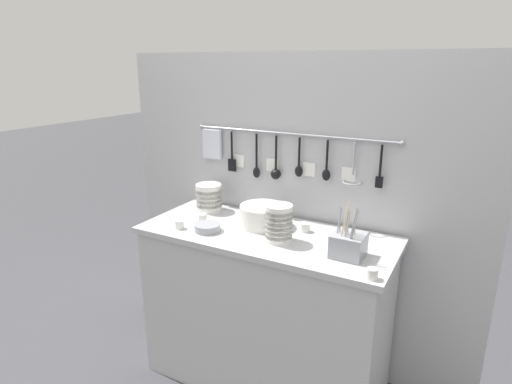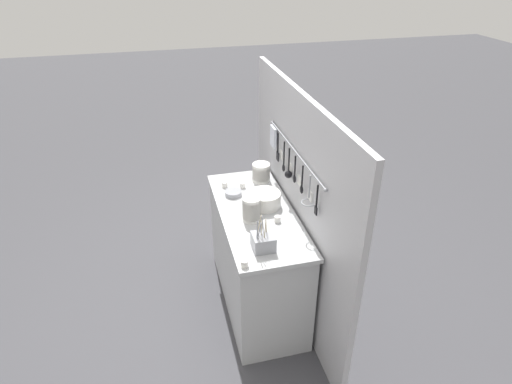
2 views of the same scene
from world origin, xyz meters
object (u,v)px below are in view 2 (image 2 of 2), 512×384
steel_mixing_bowl (233,193)px  cup_mid_row (277,219)px  cup_centre (243,185)px  cup_edge_far (245,264)px  cutlery_caddy (263,242)px  bowl_stack_nested_right (252,209)px  bowl_stack_short_front (261,172)px  plate_stack (265,199)px  cup_by_caddy (225,185)px

steel_mixing_bowl → cup_mid_row: bearing=27.7°
steel_mixing_bowl → cup_centre: 0.14m
steel_mixing_bowl → cup_edge_far: 0.86m
cutlery_caddy → cup_mid_row: cutlery_caddy is taller
bowl_stack_nested_right → cutlery_caddy: size_ratio=0.71×
cup_edge_far → cup_mid_row: (-0.42, 0.33, 0.00)m
bowl_stack_short_front → plate_stack: size_ratio=0.65×
steel_mixing_bowl → bowl_stack_nested_right: bearing=8.9°
steel_mixing_bowl → cutlery_caddy: 0.71m
bowl_stack_short_front → cup_by_caddy: bowl_stack_short_front is taller
plate_stack → cup_centre: (-0.31, -0.10, -0.03)m
bowl_stack_short_front → cup_centre: size_ratio=3.35×
bowl_stack_nested_right → bowl_stack_short_front: bearing=158.7°
cup_mid_row → cup_by_caddy: 0.64m
bowl_stack_nested_right → cup_mid_row: size_ratio=3.94×
steel_mixing_bowl → cup_edge_far: (0.85, -0.10, 0.00)m
bowl_stack_nested_right → cup_mid_row: bowl_stack_nested_right is taller
bowl_stack_nested_right → cup_edge_far: (0.48, -0.16, -0.07)m
bowl_stack_short_front → cup_mid_row: size_ratio=3.35×
steel_mixing_bowl → cup_by_caddy: size_ratio=2.86×
cutlery_caddy → cup_mid_row: (-0.27, 0.18, -0.03)m
plate_stack → cup_by_caddy: (-0.35, -0.24, -0.03)m
cup_centre → cup_edge_far: size_ratio=1.00×
cup_centre → cup_mid_row: bearing=13.9°
cup_edge_far → cup_by_caddy: size_ratio=1.00×
bowl_stack_short_front → cup_centre: bearing=-66.0°
cup_centre → cup_by_caddy: same height
bowl_stack_nested_right → steel_mixing_bowl: (-0.37, -0.06, -0.07)m
cup_centre → bowl_stack_nested_right: bearing=-4.7°
cup_by_caddy → bowl_stack_nested_right: bearing=10.9°
bowl_stack_short_front → cup_mid_row: bearing=-3.9°
bowl_stack_nested_right → plate_stack: bearing=138.7°
cutlery_caddy → cup_edge_far: 0.21m
cutlery_caddy → cup_by_caddy: 0.86m
bowl_stack_short_front → cutlery_caddy: bearing=-13.9°
bowl_stack_short_front → cutlery_caddy: cutlery_caddy is taller
bowl_stack_short_front → plate_stack: bowl_stack_short_front is taller
steel_mixing_bowl → cup_mid_row: 0.49m
bowl_stack_nested_right → cutlery_caddy: bearing=-1.0°
plate_stack → steel_mixing_bowl: plate_stack is taller
bowl_stack_short_front → cup_by_caddy: bearing=-84.4°
bowl_stack_nested_right → cup_mid_row: (0.07, 0.17, -0.07)m
cutlery_caddy → cup_centre: size_ratio=5.56×
cup_edge_far → cup_by_caddy: same height
bowl_stack_nested_right → cup_edge_far: 0.51m
steel_mixing_bowl → cup_mid_row: size_ratio=2.86×
cutlery_caddy → cup_edge_far: cutlery_caddy is taller
cutlery_caddy → cup_centre: bearing=176.9°
plate_stack → cup_mid_row: 0.23m
bowl_stack_short_front → cup_mid_row: (0.61, -0.04, -0.05)m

